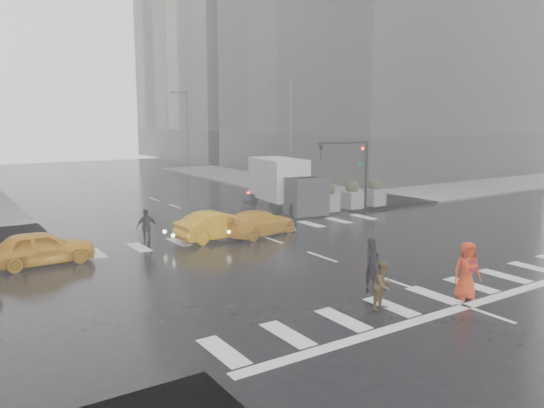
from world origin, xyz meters
TOP-DOWN VIEW (x-y plane):
  - ground at (0.00, 0.00)m, footprint 120.00×120.00m
  - sidewalk_ne at (19.50, 17.50)m, footprint 35.00×35.00m
  - building_ne_far at (29.00, 56.00)m, footprint 26.05×26.05m
  - road_markings at (0.00, 0.00)m, footprint 18.00×48.00m
  - traffic_signal_pole at (9.01, 8.01)m, footprint 4.45×0.42m
  - street_lamp_near at (10.87, 18.00)m, footprint 2.15×0.22m
  - street_lamp_far at (10.87, 38.00)m, footprint 2.15×0.22m
  - planter_west at (7.00, 8.20)m, footprint 1.10×1.10m
  - planter_mid at (9.00, 8.20)m, footprint 1.10×1.10m
  - planter_east at (11.00, 8.20)m, footprint 1.10×1.10m
  - pedestrian_black at (-1.34, -4.44)m, footprint 1.06×1.08m
  - pedestrian_brown at (-2.38, -6.01)m, footprint 0.84×0.71m
  - pedestrian_orange at (0.62, -6.80)m, footprint 1.10×0.95m
  - pedestrian_far_a at (-5.49, 6.35)m, footprint 1.00×0.61m
  - pedestrian_far_b at (0.69, 7.58)m, footprint 1.25×1.01m
  - taxi_front at (-10.31, 5.30)m, footprint 4.16×1.75m
  - taxi_mid at (-2.16, 5.46)m, footprint 4.37×1.83m
  - taxi_rear at (0.04, 5.17)m, footprint 4.24×2.74m
  - box_truck at (5.35, 10.51)m, footprint 2.35×6.26m

SIDE VIEW (x-z plane):
  - ground at x=0.00m, z-range 0.00..0.00m
  - road_markings at x=0.00m, z-range 0.00..0.01m
  - sidewalk_ne at x=19.50m, z-range 0.00..0.15m
  - taxi_rear at x=0.04m, z-range 0.00..1.29m
  - taxi_mid at x=-2.16m, z-range 0.00..1.40m
  - taxi_front at x=-10.31m, z-range 0.00..1.41m
  - pedestrian_brown at x=-2.38m, z-range 0.00..1.54m
  - pedestrian_far_b at x=0.69m, z-range 0.00..1.70m
  - pedestrian_far_a at x=-5.49m, z-range 0.00..1.70m
  - pedestrian_orange at x=0.62m, z-range 0.00..1.92m
  - planter_west at x=7.00m, z-range 0.08..1.88m
  - planter_mid at x=9.00m, z-range 0.08..1.88m
  - planter_east at x=11.00m, z-range 0.08..1.88m
  - pedestrian_black at x=-1.34m, z-range 0.36..2.79m
  - box_truck at x=5.35m, z-range 0.11..3.44m
  - traffic_signal_pole at x=9.01m, z-range 0.97..5.47m
  - street_lamp_near at x=10.87m, z-range 0.45..9.45m
  - street_lamp_far at x=10.87m, z-range 0.45..9.45m
  - building_ne_far at x=29.00m, z-range -1.73..34.27m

